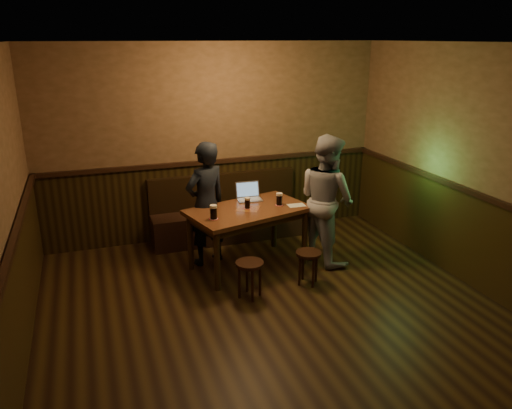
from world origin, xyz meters
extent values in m
cube|color=black|center=(0.00, 0.00, -0.01)|extent=(5.00, 6.00, 0.02)
cube|color=beige|center=(0.00, 0.00, 2.81)|extent=(5.00, 6.00, 0.02)
cube|color=brown|center=(0.00, 3.01, 1.40)|extent=(5.00, 0.02, 2.80)
cube|color=black|center=(0.00, 2.98, 0.55)|extent=(4.98, 0.04, 1.10)
cube|color=black|center=(-2.48, 0.00, 0.55)|extent=(0.04, 5.98, 1.10)
cube|color=black|center=(2.48, 0.00, 0.55)|extent=(0.04, 5.98, 1.10)
cube|color=black|center=(0.00, 2.95, 1.13)|extent=(4.98, 0.06, 0.06)
cube|color=black|center=(-2.45, 0.00, 1.13)|extent=(0.06, 5.98, 0.06)
cube|color=black|center=(2.45, 0.00, 1.13)|extent=(0.06, 5.98, 0.06)
cube|color=black|center=(0.10, 2.71, 0.23)|extent=(2.20, 0.50, 0.45)
cube|color=black|center=(0.10, 2.91, 0.70)|extent=(2.20, 0.10, 0.50)
cube|color=#562F18|center=(0.10, 1.72, 0.77)|extent=(1.65, 1.20, 0.05)
cube|color=#30200D|center=(0.10, 1.72, 0.69)|extent=(1.50, 1.05, 0.08)
cube|color=#650D10|center=(0.10, 1.72, 0.80)|extent=(0.38, 0.38, 0.00)
cylinder|color=#30200D|center=(-0.45, 1.22, 0.37)|extent=(0.07, 0.07, 0.74)
cylinder|color=#30200D|center=(-0.62, 1.88, 0.37)|extent=(0.07, 0.07, 0.74)
cylinder|color=#30200D|center=(0.82, 1.56, 0.37)|extent=(0.07, 0.07, 0.74)
cylinder|color=#30200D|center=(0.65, 2.22, 0.37)|extent=(0.07, 0.07, 0.74)
cylinder|color=black|center=(-0.14, 0.95, 0.42)|extent=(0.34, 0.34, 0.04)
cylinder|color=black|center=(-0.02, 0.94, 0.21)|extent=(0.03, 0.03, 0.42)
cylinder|color=black|center=(-0.13, 1.07, 0.21)|extent=(0.03, 0.03, 0.42)
cylinder|color=black|center=(-0.26, 0.95, 0.21)|extent=(0.03, 0.03, 0.42)
cylinder|color=black|center=(-0.15, 0.82, 0.21)|extent=(0.03, 0.03, 0.42)
cylinder|color=black|center=(0.63, 1.02, 0.40)|extent=(0.34, 0.34, 0.04)
cylinder|color=black|center=(0.74, 1.04, 0.20)|extent=(0.03, 0.03, 0.40)
cylinder|color=black|center=(0.61, 1.14, 0.20)|extent=(0.03, 0.03, 0.40)
cylinder|color=black|center=(0.51, 1.01, 0.20)|extent=(0.03, 0.03, 0.40)
cylinder|color=black|center=(0.64, 0.91, 0.20)|extent=(0.03, 0.03, 0.40)
cylinder|color=#A61425|center=(-0.41, 1.50, 0.80)|extent=(0.11, 0.11, 0.00)
cylinder|color=silver|center=(-0.41, 1.50, 0.80)|extent=(0.10, 0.10, 0.00)
cylinder|color=black|center=(-0.41, 1.50, 0.87)|extent=(0.08, 0.08, 0.14)
cylinder|color=beige|center=(-0.41, 1.50, 0.95)|extent=(0.09, 0.09, 0.03)
cylinder|color=#A61425|center=(0.09, 1.73, 0.80)|extent=(0.09, 0.09, 0.00)
cylinder|color=silver|center=(0.09, 1.73, 0.80)|extent=(0.08, 0.08, 0.00)
cylinder|color=black|center=(0.09, 1.73, 0.86)|extent=(0.07, 0.07, 0.11)
cylinder|color=beige|center=(0.09, 1.73, 0.93)|extent=(0.07, 0.07, 0.03)
cylinder|color=#A61425|center=(0.52, 1.72, 0.80)|extent=(0.11, 0.11, 0.00)
cylinder|color=silver|center=(0.52, 1.72, 0.80)|extent=(0.09, 0.09, 0.00)
cylinder|color=black|center=(0.52, 1.72, 0.87)|extent=(0.08, 0.08, 0.13)
cylinder|color=beige|center=(0.52, 1.72, 0.95)|extent=(0.08, 0.08, 0.03)
cube|color=silver|center=(0.22, 2.04, 0.80)|extent=(0.33, 0.24, 0.02)
cube|color=#B2B2B7|center=(0.22, 2.04, 0.81)|extent=(0.30, 0.19, 0.00)
cube|color=silver|center=(0.23, 2.15, 0.92)|extent=(0.32, 0.09, 0.21)
cube|color=#5B80A9|center=(0.23, 2.14, 0.92)|extent=(0.29, 0.07, 0.18)
cube|color=silver|center=(0.72, 1.63, 0.80)|extent=(0.23, 0.16, 0.00)
imported|color=black|center=(-0.37, 2.03, 0.81)|extent=(0.70, 0.59, 1.63)
imported|color=gray|center=(1.13, 1.60, 0.85)|extent=(0.82, 0.96, 1.70)
camera|label=1|loc=(-1.76, -3.92, 2.85)|focal=35.00mm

